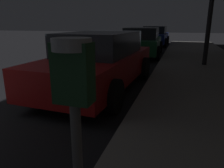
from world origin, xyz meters
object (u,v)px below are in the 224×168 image
at_px(parking_meter, 75,108).
at_px(car_blue, 155,36).
at_px(car_red, 100,61).
at_px(car_green, 142,42).

height_order(parking_meter, car_blue, parking_meter).
distance_m(parking_meter, car_blue, 16.01).
bearing_deg(car_red, car_green, 90.01).
distance_m(car_green, car_blue, 5.70).
bearing_deg(car_green, car_blue, 90.00).
distance_m(parking_meter, car_green, 10.34).
height_order(car_red, car_blue, same).
xyz_separation_m(car_green, car_blue, (-0.00, 5.70, -0.02)).
relative_size(car_green, car_blue, 0.94).
distance_m(car_red, car_green, 6.10).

